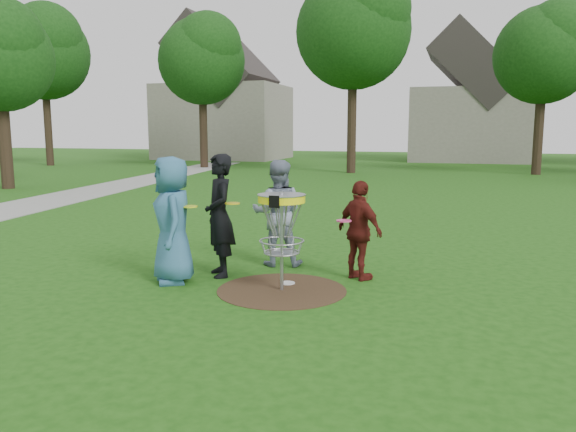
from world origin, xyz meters
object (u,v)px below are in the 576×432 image
(player_black, at_px, (220,216))
(player_maroon, at_px, (360,231))
(disc_golf_basket, at_px, (282,218))
(player_grey, at_px, (277,213))
(player_blue, at_px, (172,220))

(player_black, relative_size, player_maroon, 1.26)
(player_maroon, bearing_deg, disc_golf_basket, 81.04)
(player_black, height_order, player_grey, player_black)
(player_black, height_order, player_maroon, player_black)
(player_black, xyz_separation_m, player_maroon, (2.06, 0.39, -0.19))
(player_black, relative_size, player_grey, 1.07)
(player_blue, distance_m, player_maroon, 2.73)
(player_grey, xyz_separation_m, player_maroon, (1.44, -0.51, -0.13))
(player_grey, relative_size, player_maroon, 1.17)
(player_grey, height_order, player_maroon, player_grey)
(player_maroon, bearing_deg, player_blue, 56.97)
(player_maroon, bearing_deg, player_black, 48.00)
(player_black, bearing_deg, player_grey, 109.59)
(player_grey, distance_m, player_maroon, 1.53)
(player_black, distance_m, player_grey, 1.10)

